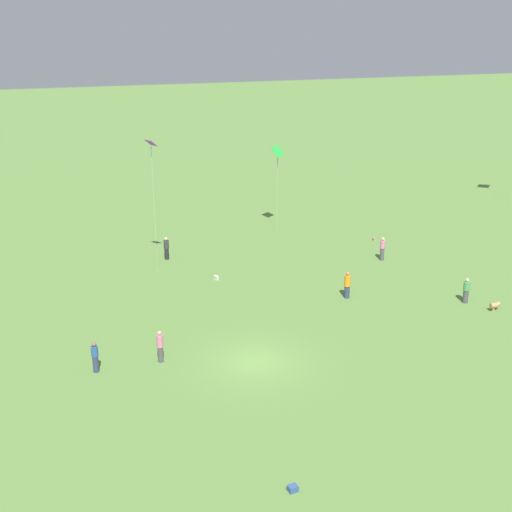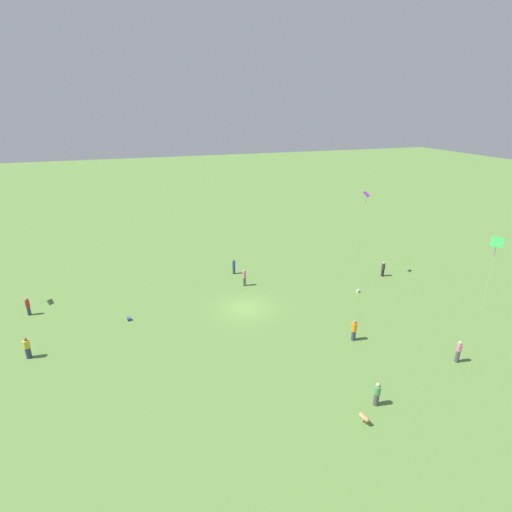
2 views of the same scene
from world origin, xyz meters
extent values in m
plane|color=#5B843D|center=(0.00, 0.00, 0.00)|extent=(240.00, 240.00, 0.00)
cylinder|color=#232328|center=(-16.82, -2.40, 0.42)|extent=(0.34, 0.34, 0.85)
cylinder|color=#333338|center=(-16.82, -2.40, 1.16)|extent=(0.40, 0.40, 0.63)
sphere|color=beige|center=(-16.82, -2.40, 1.60)|extent=(0.24, 0.24, 0.24)
cylinder|color=#333D5B|center=(-6.77, 7.95, 0.42)|extent=(0.38, 0.38, 0.83)
cylinder|color=orange|center=(-6.77, 7.95, 1.20)|extent=(0.45, 0.45, 0.74)
sphere|color=#A87A56|center=(-6.77, 7.95, 1.69)|extent=(0.24, 0.24, 0.24)
cylinder|color=#4C4C51|center=(-1.36, -4.91, 0.44)|extent=(0.41, 0.41, 0.89)
cylinder|color=pink|center=(-1.36, -4.91, 1.24)|extent=(0.48, 0.48, 0.71)
sphere|color=tan|center=(-1.36, -4.91, 1.72)|extent=(0.24, 0.24, 0.24)
cylinder|color=#333D5B|center=(-1.15, -8.35, 0.46)|extent=(0.32, 0.32, 0.91)
cylinder|color=#2D5193|center=(-1.15, -8.35, 1.20)|extent=(0.38, 0.38, 0.58)
sphere|color=brown|center=(-1.15, -8.35, 1.61)|extent=(0.24, 0.24, 0.24)
cylinder|color=#4C4C51|center=(-12.55, 13.01, 0.47)|extent=(0.44, 0.44, 0.94)
cylinder|color=pink|center=(-12.55, 13.01, 1.24)|extent=(0.51, 0.51, 0.59)
sphere|color=beige|center=(-12.55, 13.01, 1.65)|extent=(0.24, 0.24, 0.24)
cylinder|color=#4C4C51|center=(-4.12, 15.03, 0.43)|extent=(0.41, 0.41, 0.87)
cylinder|color=#4C9956|center=(-4.12, 15.03, 1.15)|extent=(0.48, 0.48, 0.57)
sphere|color=beige|center=(-4.12, 15.03, 1.56)|extent=(0.24, 0.24, 0.24)
cube|color=purple|center=(-14.38, -3.41, 9.28)|extent=(0.91, 0.87, 0.46)
cylinder|color=blue|center=(-14.38, -3.41, 8.69)|extent=(0.04, 0.04, 0.75)
cylinder|color=silver|center=(-14.38, -3.41, 4.64)|extent=(0.01, 0.01, 9.28)
cube|color=green|center=(-20.95, 7.34, 6.74)|extent=(1.11, 1.16, 0.76)
cylinder|color=purple|center=(-20.95, 7.34, 5.91)|extent=(0.04, 0.04, 1.08)
cylinder|color=silver|center=(-20.95, 7.34, 3.37)|extent=(0.01, 0.01, 6.74)
cylinder|color=tan|center=(-2.50, 16.06, 0.40)|extent=(0.37, 0.50, 0.32)
sphere|color=tan|center=(-2.54, 16.39, 0.44)|extent=(0.29, 0.29, 0.29)
cylinder|color=tan|center=(-2.50, 16.06, 0.12)|extent=(0.14, 0.14, 0.24)
cube|color=#33518C|center=(10.58, -1.21, 0.13)|extent=(0.39, 0.44, 0.26)
cube|color=#A58459|center=(-16.75, 14.22, 0.11)|extent=(0.31, 0.20, 0.21)
cube|color=beige|center=(-11.96, 0.34, 0.14)|extent=(0.40, 0.33, 0.29)
camera|label=1|loc=(32.85, -8.59, 18.90)|focal=50.00mm
camera|label=2|loc=(9.72, 32.10, 18.11)|focal=28.00mm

